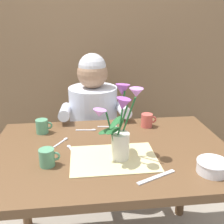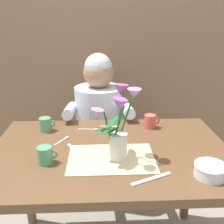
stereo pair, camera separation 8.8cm
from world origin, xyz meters
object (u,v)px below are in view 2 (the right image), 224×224
seated_person (99,132)px  ceramic_mug (150,121)px  flower_vase (118,126)px  ceramic_bowl (210,170)px  coffee_cup (45,155)px  tea_cup (46,124)px  dinner_knife (152,179)px

seated_person → ceramic_mug: (0.30, -0.35, 0.22)m
flower_vase → ceramic_bowl: flower_vase is taller
ceramic_mug → coffee_cup: size_ratio=1.00×
coffee_cup → ceramic_bowl: bearing=-11.2°
ceramic_bowl → tea_cup: tea_cup is taller
flower_vase → ceramic_bowl: size_ratio=2.55×
ceramic_mug → coffee_cup: 0.66m
flower_vase → ceramic_mug: 0.44m
flower_vase → tea_cup: bearing=139.2°
seated_person → ceramic_bowl: size_ratio=8.35×
dinner_knife → flower_vase: bearing=102.5°
tea_cup → coffee_cup: same height
ceramic_mug → tea_cup: bearing=-178.1°
seated_person → flower_vase: seated_person is taller
seated_person → dinner_knife: bearing=-74.1°
flower_vase → coffee_cup: (-0.33, -0.02, -0.13)m
seated_person → coffee_cup: (-0.24, -0.73, 0.22)m
ceramic_bowl → seated_person: bearing=117.8°
seated_person → ceramic_mug: bearing=-47.0°
dinner_knife → seated_person: bearing=79.5°
flower_vase → ceramic_mug: flower_vase is taller
dinner_knife → ceramic_mug: size_ratio=2.04×
seated_person → ceramic_bowl: (0.46, -0.87, 0.21)m
flower_vase → coffee_cup: 0.35m
tea_cup → ceramic_bowl: bearing=-33.1°
seated_person → tea_cup: seated_person is taller
ceramic_bowl → dinner_knife: (-0.25, -0.01, -0.03)m
seated_person → dinner_knife: size_ratio=5.97×
coffee_cup → seated_person: bearing=71.9°
seated_person → ceramic_bowl: bearing=-60.0°
ceramic_bowl → tea_cup: (-0.77, 0.50, 0.01)m
ceramic_mug → seated_person: bearing=130.8°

